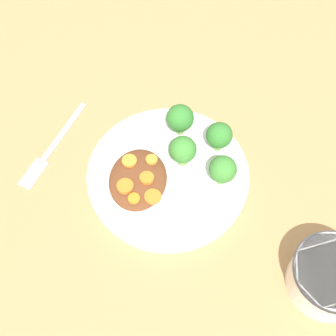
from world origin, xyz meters
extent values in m
plane|color=tan|center=(0.00, 0.00, 0.00)|extent=(4.00, 4.00, 0.00)
cylinder|color=white|center=(0.00, 0.00, 0.01)|extent=(0.26, 0.26, 0.02)
torus|color=white|center=(0.00, 0.00, 0.02)|extent=(0.26, 0.26, 0.01)
cylinder|color=white|center=(0.15, 0.24, 0.03)|extent=(0.11, 0.11, 0.06)
cylinder|color=#333338|center=(0.15, 0.24, 0.06)|extent=(0.12, 0.12, 0.01)
cylinder|color=white|center=(0.15, 0.24, 0.05)|extent=(0.09, 0.09, 0.01)
ellipsoid|color=brown|center=(0.02, -0.05, 0.03)|extent=(0.11, 0.09, 0.02)
cylinder|color=#759E51|center=(-0.02, 0.02, 0.03)|extent=(0.02, 0.02, 0.02)
sphere|color=#3D8433|center=(-0.02, 0.02, 0.05)|extent=(0.04, 0.04, 0.04)
cylinder|color=#759E51|center=(-0.08, 0.01, 0.03)|extent=(0.01, 0.01, 0.03)
sphere|color=#337A2D|center=(-0.08, 0.01, 0.06)|extent=(0.05, 0.05, 0.05)
cylinder|color=#7FA85B|center=(0.01, 0.09, 0.03)|extent=(0.01, 0.01, 0.02)
sphere|color=#3D8433|center=(0.01, 0.09, 0.05)|extent=(0.04, 0.04, 0.04)
cylinder|color=#759E51|center=(-0.06, 0.08, 0.03)|extent=(0.01, 0.01, 0.03)
sphere|color=#337A2D|center=(-0.06, 0.08, 0.05)|extent=(0.04, 0.04, 0.04)
cylinder|color=orange|center=(0.05, -0.06, 0.04)|extent=(0.03, 0.03, 0.01)
cylinder|color=orange|center=(0.06, -0.04, 0.04)|extent=(0.02, 0.02, 0.00)
cylinder|color=orange|center=(-0.01, -0.03, 0.04)|extent=(0.02, 0.02, 0.01)
cylinder|color=orange|center=(0.03, -0.03, 0.04)|extent=(0.02, 0.02, 0.01)
cylinder|color=orange|center=(0.00, -0.06, 0.04)|extent=(0.02, 0.02, 0.00)
cylinder|color=orange|center=(0.06, -0.02, 0.04)|extent=(0.03, 0.03, 0.00)
cube|color=#B2B2B2|center=(-0.07, -0.19, 0.00)|extent=(0.13, 0.05, 0.01)
cube|color=#B2B2B2|center=(0.02, -0.22, 0.00)|extent=(0.06, 0.04, 0.01)
camera|label=1|loc=(0.38, 0.04, 0.67)|focal=50.00mm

